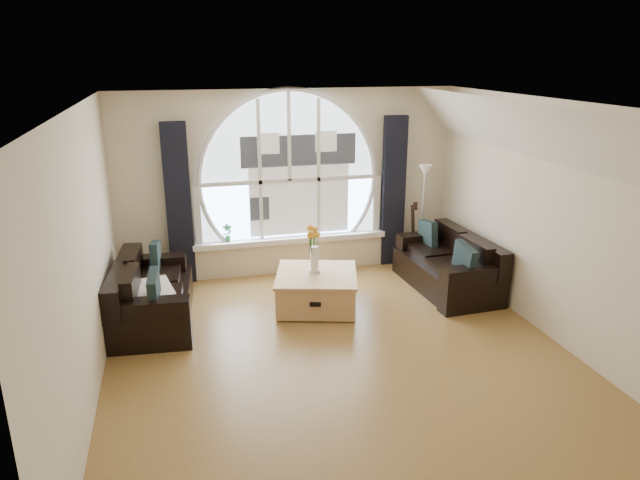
{
  "coord_description": "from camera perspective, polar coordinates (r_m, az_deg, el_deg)",
  "views": [
    {
      "loc": [
        -1.62,
        -5.45,
        3.18
      ],
      "look_at": [
        0.0,
        0.9,
        1.05
      ],
      "focal_mm": 32.49,
      "sensor_mm": 36.0,
      "label": 1
    }
  ],
  "objects": [
    {
      "name": "window_frame",
      "position": [
        8.45,
        -3.03,
        7.37
      ],
      "size": [
        2.76,
        0.08,
        2.15
      ],
      "primitive_type": "cube",
      "color": "white",
      "rests_on": "wall_back"
    },
    {
      "name": "floor_lamp",
      "position": [
        8.91,
        10.06,
        2.22
      ],
      "size": [
        0.24,
        0.24,
        1.6
      ],
      "primitive_type": "cube",
      "color": "#B2B2B2",
      "rests_on": "ground"
    },
    {
      "name": "guitar",
      "position": [
        8.97,
        8.95,
        0.58
      ],
      "size": [
        0.38,
        0.26,
        1.06
      ],
      "primitive_type": "cube",
      "rotation": [
        0.0,
        0.0,
        -0.07
      ],
      "color": "brown",
      "rests_on": "ground"
    },
    {
      "name": "vase_flowers",
      "position": [
        7.4,
        -0.56,
        -0.34
      ],
      "size": [
        0.24,
        0.24,
        0.7
      ],
      "primitive_type": "cube",
      "color": "white",
      "rests_on": "coffee_chest"
    },
    {
      "name": "ground",
      "position": [
        6.52,
        2.0,
        -11.22
      ],
      "size": [
        5.0,
        5.5,
        0.01
      ],
      "primitive_type": "cube",
      "color": "brown",
      "rests_on": "ground"
    },
    {
      "name": "potted_plant",
      "position": [
        8.51,
        -9.1,
        0.7
      ],
      "size": [
        0.16,
        0.12,
        0.27
      ],
      "primitive_type": "imported",
      "rotation": [
        0.0,
        0.0,
        0.2
      ],
      "color": "#1E6023",
      "rests_on": "window_sill"
    },
    {
      "name": "coffee_chest",
      "position": [
        7.56,
        -0.35,
        -4.81
      ],
      "size": [
        1.26,
        1.26,
        0.5
      ],
      "primitive_type": "cube",
      "rotation": [
        0.0,
        0.0,
        -0.27
      ],
      "color": "#AB7C4E",
      "rests_on": "ground"
    },
    {
      "name": "throw_blanket",
      "position": [
        7.12,
        -16.62,
        -4.9
      ],
      "size": [
        0.66,
        0.66,
        0.1
      ],
      "primitive_type": "cube",
      "rotation": [
        0.0,
        0.0,
        0.22
      ],
      "color": "silver",
      "rests_on": "sofa_left"
    },
    {
      "name": "ceiling",
      "position": [
        5.71,
        2.3,
        13.16
      ],
      "size": [
        5.0,
        5.5,
        0.01
      ],
      "primitive_type": "cube",
      "color": "silver",
      "rests_on": "ground"
    },
    {
      "name": "wall_front",
      "position": [
        3.65,
        14.73,
        -12.8
      ],
      "size": [
        5.0,
        0.01,
        2.7
      ],
      "primitive_type": "cube",
      "color": "beige",
      "rests_on": "ground"
    },
    {
      "name": "arched_window",
      "position": [
        8.48,
        -3.07,
        7.4
      ],
      "size": [
        2.6,
        0.06,
        2.15
      ],
      "primitive_type": "cube",
      "color": "silver",
      "rests_on": "wall_back"
    },
    {
      "name": "sofa_right",
      "position": [
        8.26,
        12.42,
        -2.1
      ],
      "size": [
        0.95,
        1.77,
        0.77
      ],
      "primitive_type": "cube",
      "rotation": [
        0.0,
        0.0,
        0.05
      ],
      "color": "black",
      "rests_on": "ground"
    },
    {
      "name": "neighbor_house",
      "position": [
        8.52,
        -2.04,
        6.61
      ],
      "size": [
        1.7,
        0.02,
        1.5
      ],
      "primitive_type": "cube",
      "color": "silver",
      "rests_on": "wall_back"
    },
    {
      "name": "sofa_left",
      "position": [
        7.4,
        -16.18,
        -4.82
      ],
      "size": [
        1.01,
        1.79,
        0.77
      ],
      "primitive_type": "cube",
      "rotation": [
        0.0,
        0.0,
        -0.09
      ],
      "color": "black",
      "rests_on": "ground"
    },
    {
      "name": "window_sill",
      "position": [
        8.68,
        -2.86,
        0.07
      ],
      "size": [
        2.9,
        0.22,
        0.08
      ],
      "primitive_type": "cube",
      "color": "white",
      "rests_on": "wall_back"
    },
    {
      "name": "curtain_left",
      "position": [
        8.33,
        -13.76,
        3.38
      ],
      "size": [
        0.35,
        0.12,
        2.3
      ],
      "primitive_type": "cube",
      "color": "black",
      "rests_on": "ground"
    },
    {
      "name": "wall_left",
      "position": [
        5.82,
        -22.22,
        -1.73
      ],
      "size": [
        0.01,
        5.5,
        2.7
      ],
      "primitive_type": "cube",
      "color": "beige",
      "rests_on": "ground"
    },
    {
      "name": "wall_back",
      "position": [
        8.56,
        -3.08,
        5.63
      ],
      "size": [
        5.0,
        0.01,
        2.7
      ],
      "primitive_type": "cube",
      "color": "beige",
      "rests_on": "ground"
    },
    {
      "name": "curtain_right",
      "position": [
        8.94,
        7.24,
        4.72
      ],
      "size": [
        0.35,
        0.12,
        2.3
      ],
      "primitive_type": "cube",
      "color": "black",
      "rests_on": "ground"
    },
    {
      "name": "attic_slope",
      "position": [
        6.71,
        20.85,
        9.74
      ],
      "size": [
        0.92,
        5.5,
        0.72
      ],
      "primitive_type": "cube",
      "color": "silver",
      "rests_on": "ground"
    },
    {
      "name": "wall_right",
      "position": [
        7.08,
        21.96,
        1.68
      ],
      "size": [
        0.01,
        5.5,
        2.7
      ],
      "primitive_type": "cube",
      "color": "beige",
      "rests_on": "ground"
    }
  ]
}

